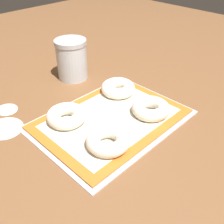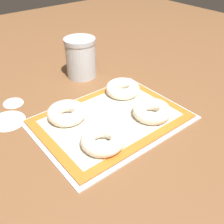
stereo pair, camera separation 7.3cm
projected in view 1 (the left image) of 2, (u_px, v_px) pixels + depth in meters
The scene contains 10 objects.
ground_plane at pixel (107, 118), 0.82m from camera, with size 2.80×2.80×0.00m, color brown.
baking_tray at pixel (112, 119), 0.81m from camera, with size 0.46×0.34×0.01m.
baking_mat at pixel (112, 118), 0.81m from camera, with size 0.43×0.31×0.00m.
bagel_front_left at pixel (108, 140), 0.69m from camera, with size 0.12×0.12×0.04m.
bagel_front_right at pixel (151, 108), 0.81m from camera, with size 0.12×0.12×0.04m.
bagel_back_left at pixel (66, 116), 0.78m from camera, with size 0.12×0.12×0.04m.
bagel_back_right at pixel (118, 88), 0.92m from camera, with size 0.12×0.12×0.04m.
flour_canister at pixel (72, 59), 1.00m from camera, with size 0.12×0.12×0.15m.
flour_patch_near at pixel (5, 128), 0.78m from camera, with size 0.11×0.11×0.00m.
flour_patch_far at pixel (7, 109), 0.86m from camera, with size 0.07×0.07×0.00m.
Camera 1 is at (-0.46, -0.48, 0.49)m, focal length 42.00 mm.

